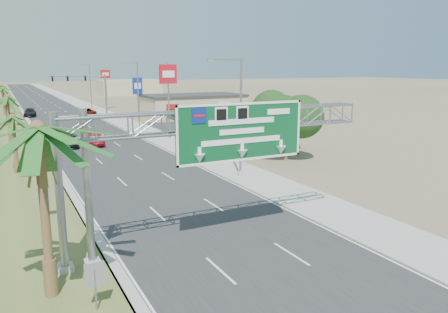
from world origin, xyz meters
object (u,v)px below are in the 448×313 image
store_building (193,106)px  pole_sign_red_near (168,79)px  signal_mast (94,92)px  palm_near (38,130)px  car_mid_lane (94,139)px  pole_sign_blue (137,87)px  car_far (30,113)px  sign_gantry (211,132)px  car_right_lane (89,112)px  pole_sign_red_far (106,78)px  car_left_lane (70,141)px

store_building → pole_sign_red_near: (-13.00, -22.49, 5.75)m
signal_mast → pole_sign_red_near: (3.83, -28.46, 2.90)m
palm_near → car_mid_lane: palm_near is taller
signal_mast → palm_near: bearing=-102.7°
palm_near → pole_sign_red_near: 39.91m
palm_near → pole_sign_blue: palm_near is taller
pole_sign_red_near → store_building: bearing=60.0°
car_far → sign_gantry: bearing=-79.9°
car_mid_lane → car_right_lane: size_ratio=0.99×
pole_sign_blue → pole_sign_red_far: bearing=94.2°
car_left_lane → car_mid_lane: size_ratio=1.01×
signal_mast → store_building: 18.08m
store_building → car_right_lane: size_ratio=3.91×
signal_mast → car_right_lane: size_ratio=2.23×
signal_mast → car_mid_lane: size_ratio=2.27×
car_far → pole_sign_red_far: size_ratio=0.57×
car_right_lane → store_building: bearing=-44.7°
palm_near → car_far: (3.87, 72.83, -6.19)m
sign_gantry → car_left_lane: (-2.31, 33.55, -5.28)m
sign_gantry → car_right_lane: sign_gantry is taller
car_far → pole_sign_red_near: bearing=-62.3°
car_right_lane → car_far: 10.70m
signal_mast → car_left_lane: 30.02m
pole_sign_blue → palm_near: bearing=-109.5°
pole_sign_blue → sign_gantry: bearing=-102.8°
signal_mast → car_mid_lane: (-5.77, -28.62, -4.10)m
store_building → pole_sign_red_far: bearing=116.3°
sign_gantry → store_building: bearing=67.6°
sign_gantry → car_left_lane: bearing=93.9°
car_far → pole_sign_blue: pole_sign_blue is taller
signal_mast → car_far: bearing=139.9°
pole_sign_blue → pole_sign_red_far: size_ratio=0.86×
palm_near → sign_gantry: bearing=13.3°
sign_gantry → car_far: (-4.27, 70.90, -5.32)m
car_right_lane → car_far: (-10.47, 2.18, 0.10)m
pole_sign_red_near → pole_sign_red_far: size_ratio=1.10×
sign_gantry → car_far: 71.23m
car_right_lane → pole_sign_red_near: pole_sign_red_near is taller
car_far → pole_sign_red_near: size_ratio=0.52×
car_right_lane → car_far: bearing=160.4°
car_mid_lane → pole_sign_blue: 29.05m
palm_near → car_mid_lane: size_ratio=1.84×
car_left_lane → pole_sign_red_far: 47.58m
pole_sign_red_far → store_building: bearing=-63.7°
store_building → palm_near: bearing=-118.3°
sign_gantry → car_left_lane: size_ratio=3.65×
palm_near → car_left_lane: palm_near is taller
sign_gantry → pole_sign_red_far: pole_sign_red_far is taller
pole_sign_red_near → pole_sign_blue: (3.32, 25.40, -2.14)m
car_left_lane → car_far: bearing=99.6°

